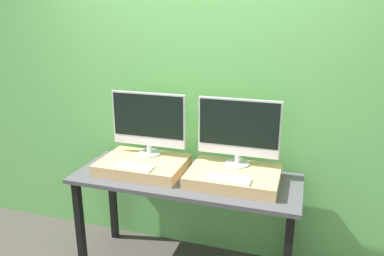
{
  "coord_description": "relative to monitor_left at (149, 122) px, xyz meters",
  "views": [
    {
      "loc": [
        0.77,
        -2.01,
        1.91
      ],
      "look_at": [
        0.0,
        0.46,
        1.11
      ],
      "focal_mm": 35.0,
      "sensor_mm": 36.0,
      "label": 1
    }
  ],
  "objects": [
    {
      "name": "workbench",
      "position": [
        0.34,
        -0.15,
        -0.43
      ],
      "size": [
        1.61,
        0.61,
        0.79
      ],
      "color": "#47474C",
      "rests_on": "ground_plane"
    },
    {
      "name": "keyboard_left",
      "position": [
        0.0,
        -0.28,
        -0.25
      ],
      "size": [
        0.28,
        0.11,
        0.01
      ],
      "color": "silver",
      "rests_on": "wooden_riser_left"
    },
    {
      "name": "wooden_riser_left",
      "position": [
        0.0,
        -0.13,
        -0.3
      ],
      "size": [
        0.62,
        0.45,
        0.08
      ],
      "color": "tan",
      "rests_on": "workbench"
    },
    {
      "name": "wooden_riser_right",
      "position": [
        0.68,
        -0.13,
        -0.3
      ],
      "size": [
        0.62,
        0.45,
        0.08
      ],
      "color": "tan",
      "rests_on": "workbench"
    },
    {
      "name": "wall_back",
      "position": [
        0.34,
        0.23,
        0.17
      ],
      "size": [
        8.0,
        0.04,
        2.6
      ],
      "color": "#66B75B",
      "rests_on": "ground_plane"
    },
    {
      "name": "monitor_right",
      "position": [
        0.68,
        0.0,
        0.0
      ],
      "size": [
        0.58,
        0.18,
        0.48
      ],
      "color": "silver",
      "rests_on": "wooden_riser_right"
    },
    {
      "name": "monitor_left",
      "position": [
        0.0,
        0.0,
        0.0
      ],
      "size": [
        0.58,
        0.18,
        0.48
      ],
      "color": "silver",
      "rests_on": "wooden_riser_left"
    },
    {
      "name": "keyboard_right",
      "position": [
        0.68,
        -0.28,
        -0.25
      ],
      "size": [
        0.28,
        0.11,
        0.01
      ],
      "color": "silver",
      "rests_on": "wooden_riser_right"
    }
  ]
}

